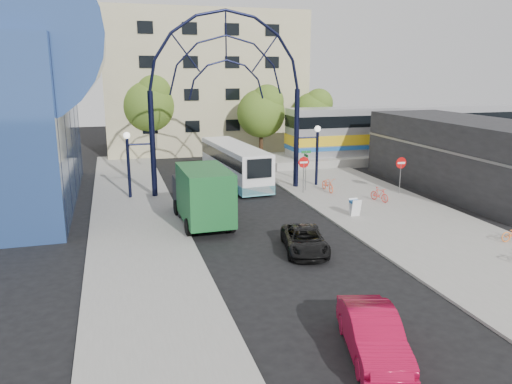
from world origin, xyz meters
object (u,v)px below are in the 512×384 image
object	(u,v)px
street_name_sign	(306,162)
sandwich_board	(355,205)
stop_sign	(304,166)
black_suv	(305,240)
tree_north_a	(263,111)
do_not_enter_sign	(401,166)
red_sedan	(373,334)
gateway_arch	(226,66)
city_bus	(234,163)
tree_north_b	(149,103)
tree_north_c	(314,111)
train_car	(416,129)
bike_near_b	(379,194)
green_truck	(202,195)
bike_near_a	(328,184)

from	to	relation	value
street_name_sign	sandwich_board	world-z (taller)	street_name_sign
stop_sign	black_suv	bearing A→B (deg)	-111.10
tree_north_a	stop_sign	bearing A→B (deg)	-95.42
do_not_enter_sign	red_sedan	world-z (taller)	do_not_enter_sign
gateway_arch	sandwich_board	world-z (taller)	gateway_arch
black_suv	red_sedan	distance (m)	8.83
city_bus	red_sedan	world-z (taller)	city_bus
tree_north_b	tree_north_c	world-z (taller)	tree_north_b
sandwich_board	tree_north_a	world-z (taller)	tree_north_a
sandwich_board	city_bus	distance (m)	11.74
gateway_arch	tree_north_a	world-z (taller)	gateway_arch
train_car	tree_north_b	xyz separation A→B (m)	(-23.88, 7.93, 2.37)
tree_north_b	stop_sign	bearing A→B (deg)	-64.17
city_bus	bike_near_b	xyz separation A→B (m)	(7.45, -8.33, -0.93)
green_truck	bike_near_a	bearing A→B (deg)	24.04
tree_north_a	tree_north_b	distance (m)	10.79
stop_sign	train_car	bearing A→B (deg)	33.34
gateway_arch	red_sedan	bearing A→B (deg)	-91.33
train_car	tree_north_b	size ratio (longest dim) A/B	3.14
tree_north_c	stop_sign	bearing A→B (deg)	-114.69
sandwich_board	bike_near_a	distance (m)	6.00
stop_sign	do_not_enter_sign	xyz separation A→B (m)	(6.20, -2.00, -0.02)
red_sedan	bike_near_a	size ratio (longest dim) A/B	2.25
tree_north_c	city_bus	bearing A→B (deg)	-134.61
green_truck	bike_near_a	distance (m)	10.63
gateway_arch	do_not_enter_sign	xyz separation A→B (m)	(11.00, -4.00, -6.58)
city_bus	bike_near_b	distance (m)	11.21
city_bus	black_suv	size ratio (longest dim) A/B	2.62
do_not_enter_sign	city_bus	distance (m)	11.98
stop_sign	bike_near_b	distance (m)	5.38
tree_north_a	bike_near_b	size ratio (longest dim) A/B	4.67
red_sedan	do_not_enter_sign	bearing A→B (deg)	70.79
street_name_sign	green_truck	distance (m)	9.74
do_not_enter_sign	tree_north_a	world-z (taller)	tree_north_a
gateway_arch	do_not_enter_sign	bearing A→B (deg)	-19.99
stop_sign	red_sedan	size ratio (longest dim) A/B	0.60
tree_north_c	red_sedan	bearing A→B (deg)	-109.81
do_not_enter_sign	street_name_sign	xyz separation A→B (m)	(-5.80, 2.60, 0.15)
green_truck	bike_near_a	xyz separation A→B (m)	(9.57, 4.53, -1.02)
gateway_arch	black_suv	distance (m)	14.73
tree_north_a	gateway_arch	bearing A→B (deg)	-117.17
tree_north_b	bike_near_a	size ratio (longest dim) A/B	4.32
city_bus	tree_north_b	bearing A→B (deg)	106.66
tree_north_b	black_suv	xyz separation A→B (m)	(4.69, -28.27, -4.70)
gateway_arch	bike_near_a	world-z (taller)	gateway_arch
tree_north_a	bike_near_a	xyz separation A→B (m)	(0.45, -14.03, -4.00)
stop_sign	bike_near_a	distance (m)	2.25
city_bus	bike_near_b	bearing A→B (deg)	-52.55
city_bus	bike_near_b	size ratio (longest dim) A/B	7.06
bike_near_b	sandwich_board	bearing A→B (deg)	-157.57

